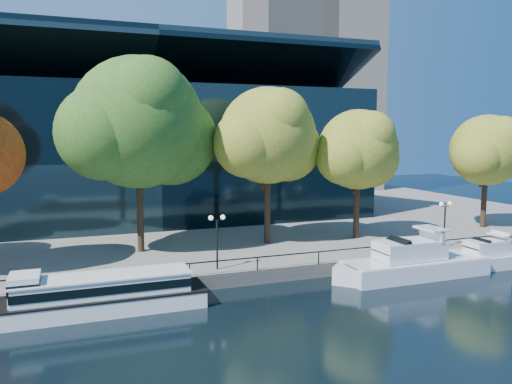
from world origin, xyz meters
name	(u,v)px	position (x,y,z in m)	size (l,w,h in m)	color
ground	(274,297)	(0.00, 0.00, 0.00)	(160.00, 160.00, 0.00)	black
promenade	(172,211)	(0.00, 36.38, 0.50)	(90.00, 67.08, 1.00)	slate
railing	(257,258)	(0.00, 3.25, 1.94)	(88.20, 0.08, 0.99)	black
convention_building	(145,153)	(-4.00, 31.79, 8.51)	(50.00, 24.57, 21.43)	black
office_tower	(302,11)	(28.00, 55.00, 33.02)	(22.50, 22.50, 65.90)	gray
tour_boat	(91,294)	(-11.63, 1.12, 1.18)	(14.58, 3.25, 2.77)	white
cruiser_near	(410,262)	(11.44, 0.71, 1.16)	(12.84, 3.31, 3.72)	silver
cruiser_far	(487,256)	(19.16, 0.82, 0.93)	(8.92, 2.47, 2.91)	silver
tree_2	(141,126)	(-6.95, 12.08, 11.56)	(13.53, 11.09, 16.20)	black
tree_3	(270,138)	(4.23, 11.46, 10.53)	(10.76, 8.83, 14.02)	black
tree_4	(360,151)	(12.95, 10.57, 9.24)	(9.38, 7.69, 12.16)	black
tree_5	(488,152)	(28.59, 10.71, 9.00)	(9.29, 7.62, 11.88)	black
lamp_1	(217,229)	(-2.67, 4.50, 3.98)	(1.26, 0.36, 4.03)	black
lamp_2	(445,214)	(17.90, 4.50, 3.98)	(1.26, 0.36, 4.03)	black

